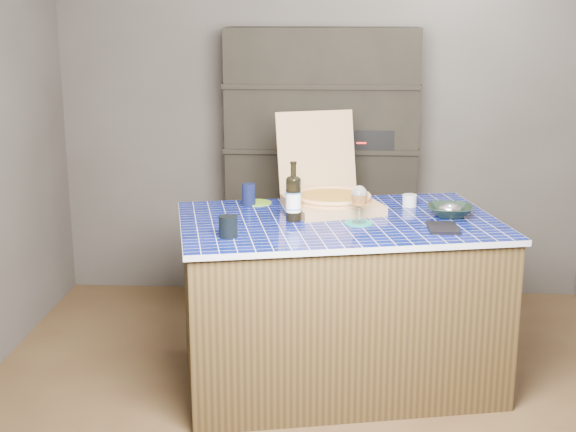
# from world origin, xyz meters

# --- Properties ---
(room) EXTENTS (3.50, 3.50, 3.50)m
(room) POSITION_xyz_m (0.00, 0.00, 1.25)
(room) COLOR brown
(room) RESTS_ON ground
(shelving_unit) EXTENTS (1.20, 0.41, 1.80)m
(shelving_unit) POSITION_xyz_m (0.00, 1.53, 0.90)
(shelving_unit) COLOR black
(shelving_unit) RESTS_ON floor
(kitchen_island) EXTENTS (1.77, 1.32, 0.87)m
(kitchen_island) POSITION_xyz_m (0.11, 0.35, 0.44)
(kitchen_island) COLOR #4B381D
(kitchen_island) RESTS_ON floor
(pizza_box) EXTENTS (0.61, 0.66, 0.49)m
(pizza_box) POSITION_xyz_m (0.07, 0.58, 0.94)
(pizza_box) COLOR tan
(pizza_box) RESTS_ON kitchen_island
(mead_bottle) EXTENTS (0.08, 0.08, 0.30)m
(mead_bottle) POSITION_xyz_m (-0.12, 0.31, 0.99)
(mead_bottle) COLOR black
(mead_bottle) RESTS_ON kitchen_island
(teal_trivet) EXTENTS (0.15, 0.15, 0.01)m
(teal_trivet) POSITION_xyz_m (0.21, 0.27, 0.88)
(teal_trivet) COLOR #167668
(teal_trivet) RESTS_ON kitchen_island
(wine_glass) EXTENTS (0.08, 0.08, 0.19)m
(wine_glass) POSITION_xyz_m (0.21, 0.27, 1.01)
(wine_glass) COLOR white
(wine_glass) RESTS_ON teal_trivet
(tumbler) EXTENTS (0.09, 0.09, 0.10)m
(tumbler) POSITION_xyz_m (-0.40, -0.00, 0.92)
(tumbler) COLOR black
(tumbler) RESTS_ON kitchen_island
(dvd_case) EXTENTS (0.15, 0.20, 0.02)m
(dvd_case) POSITION_xyz_m (0.61, 0.19, 0.88)
(dvd_case) COLOR black
(dvd_case) RESTS_ON kitchen_island
(bowl) EXTENTS (0.25, 0.25, 0.06)m
(bowl) POSITION_xyz_m (0.68, 0.45, 0.90)
(bowl) COLOR black
(bowl) RESTS_ON kitchen_island
(foil_contents) EXTENTS (0.12, 0.10, 0.06)m
(foil_contents) POSITION_xyz_m (0.68, 0.45, 0.91)
(foil_contents) COLOR #B5B3BF
(foil_contents) RESTS_ON bowl
(white_jar) EXTENTS (0.08, 0.08, 0.06)m
(white_jar) POSITION_xyz_m (0.49, 0.65, 0.91)
(white_jar) COLOR silver
(white_jar) RESTS_ON kitchen_island
(navy_cup) EXTENTS (0.08, 0.08, 0.12)m
(navy_cup) POSITION_xyz_m (-0.38, 0.63, 0.93)
(navy_cup) COLOR black
(navy_cup) RESTS_ON kitchen_island
(green_trivet) EXTENTS (0.16, 0.16, 0.01)m
(green_trivet) POSITION_xyz_m (-0.34, 0.68, 0.88)
(green_trivet) COLOR #669920
(green_trivet) RESTS_ON kitchen_island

